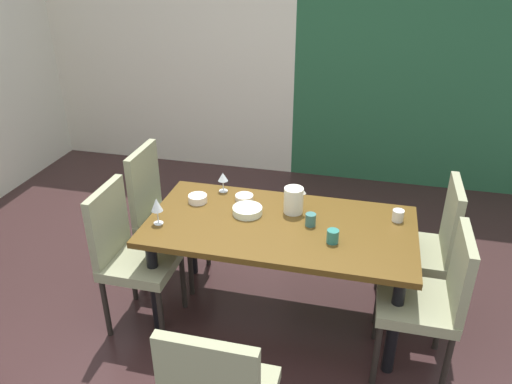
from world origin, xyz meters
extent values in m
cube|color=#321E1E|center=(0.00, 0.00, -0.01)|extent=(5.65, 5.30, 0.02)
cube|color=silver|center=(-1.41, 2.60, 1.27)|extent=(2.84, 0.10, 2.53)
cube|color=#255938|center=(1.42, 2.60, 1.27)|extent=(2.82, 0.10, 2.53)
cube|color=#553B15|center=(0.33, 0.21, 0.72)|extent=(1.69, 0.86, 0.04)
cylinder|color=black|center=(-0.41, 0.54, 0.35)|extent=(0.07, 0.07, 0.70)
cylinder|color=black|center=(1.08, 0.54, 0.35)|extent=(0.07, 0.07, 0.70)
cylinder|color=black|center=(-0.41, -0.12, 0.35)|extent=(0.07, 0.07, 0.70)
cylinder|color=black|center=(1.08, -0.12, 0.35)|extent=(0.07, 0.07, 0.70)
cube|color=gray|center=(-0.52, -0.05, 0.48)|extent=(0.44, 0.44, 0.07)
cube|color=gray|center=(-0.72, -0.05, 0.73)|extent=(0.05, 0.42, 0.51)
cylinder|color=black|center=(-0.33, 0.14, 0.22)|extent=(0.04, 0.04, 0.44)
cylinder|color=black|center=(-0.33, -0.24, 0.22)|extent=(0.04, 0.04, 0.44)
cylinder|color=black|center=(-0.71, 0.14, 0.22)|extent=(0.04, 0.04, 0.44)
cylinder|color=black|center=(-0.71, -0.24, 0.22)|extent=(0.04, 0.04, 0.44)
cube|color=gray|center=(1.18, 0.48, 0.48)|extent=(0.44, 0.44, 0.07)
cube|color=gray|center=(1.38, 0.48, 0.74)|extent=(0.05, 0.42, 0.52)
cylinder|color=black|center=(0.99, 0.29, 0.22)|extent=(0.04, 0.04, 0.44)
cylinder|color=black|center=(0.99, 0.67, 0.22)|extent=(0.04, 0.04, 0.44)
cylinder|color=black|center=(1.37, 0.29, 0.22)|extent=(0.04, 0.04, 0.44)
cylinder|color=black|center=(1.37, 0.67, 0.22)|extent=(0.04, 0.04, 0.44)
cube|color=gray|center=(-0.52, 0.48, 0.48)|extent=(0.44, 0.44, 0.07)
cube|color=gray|center=(-0.72, 0.48, 0.76)|extent=(0.05, 0.42, 0.55)
cylinder|color=black|center=(-0.33, 0.67, 0.22)|extent=(0.04, 0.04, 0.44)
cylinder|color=black|center=(-0.33, 0.29, 0.22)|extent=(0.04, 0.04, 0.44)
cylinder|color=black|center=(-0.71, 0.67, 0.22)|extent=(0.04, 0.04, 0.44)
cylinder|color=black|center=(-0.71, 0.29, 0.22)|extent=(0.04, 0.04, 0.44)
cube|color=gray|center=(1.18, -0.05, 0.48)|extent=(0.44, 0.44, 0.07)
cube|color=gray|center=(1.38, -0.05, 0.72)|extent=(0.05, 0.42, 0.48)
cylinder|color=black|center=(0.99, -0.24, 0.22)|extent=(0.04, 0.04, 0.44)
cylinder|color=black|center=(0.99, 0.14, 0.22)|extent=(0.04, 0.04, 0.44)
cylinder|color=black|center=(1.37, -0.24, 0.22)|extent=(0.04, 0.04, 0.44)
cylinder|color=black|center=(1.37, 0.14, 0.22)|extent=(0.04, 0.04, 0.44)
cylinder|color=silver|center=(-0.15, 0.56, 0.74)|extent=(0.06, 0.06, 0.00)
cylinder|color=silver|center=(-0.15, 0.56, 0.78)|extent=(0.01, 0.01, 0.08)
cone|color=silver|center=(-0.15, 0.56, 0.85)|extent=(0.07, 0.07, 0.06)
cylinder|color=silver|center=(-0.42, 0.03, 0.74)|extent=(0.06, 0.06, 0.00)
cylinder|color=silver|center=(-0.42, 0.03, 0.78)|extent=(0.01, 0.01, 0.09)
cone|color=silver|center=(-0.42, 0.03, 0.87)|extent=(0.07, 0.07, 0.09)
cylinder|color=white|center=(0.10, 0.28, 0.76)|extent=(0.19, 0.19, 0.05)
cylinder|color=white|center=(-0.27, 0.36, 0.76)|extent=(0.13, 0.13, 0.05)
cylinder|color=silver|center=(0.03, 0.47, 0.75)|extent=(0.12, 0.12, 0.04)
cylinder|color=silver|center=(1.05, 0.43, 0.77)|extent=(0.07, 0.07, 0.07)
cylinder|color=#2C7268|center=(0.67, 0.08, 0.78)|extent=(0.07, 0.07, 0.08)
cylinder|color=#386B67|center=(0.52, 0.24, 0.78)|extent=(0.07, 0.07, 0.08)
cylinder|color=silver|center=(0.39, 0.38, 0.82)|extent=(0.13, 0.13, 0.17)
cone|color=silver|center=(0.44, 0.38, 0.90)|extent=(0.04, 0.04, 0.03)
camera|label=1|loc=(0.82, -2.45, 2.36)|focal=35.00mm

